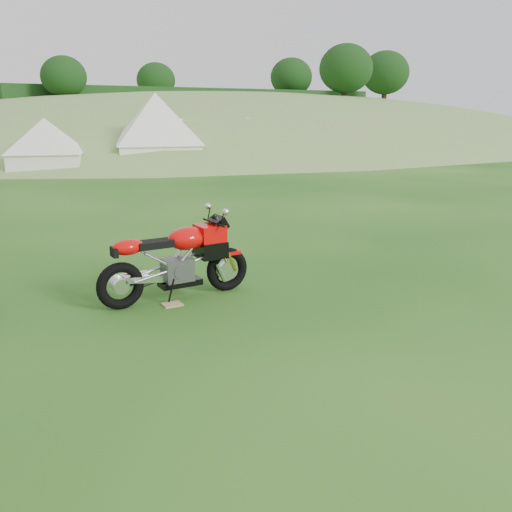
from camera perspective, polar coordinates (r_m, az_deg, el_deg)
ground at (r=6.43m, az=-0.87°, el=-9.02°), size 120.00×120.00×0.00m
hillside at (r=52.59m, az=-3.89°, el=11.72°), size 80.00×64.00×8.00m
hedgerow at (r=52.59m, az=-3.89°, el=11.72°), size 36.00×1.20×8.60m
sport_motorcycle at (r=7.85m, az=-8.06°, el=0.10°), size 2.14×0.70×1.26m
plywood_board at (r=7.79m, az=-8.37°, el=-4.81°), size 0.28×0.23×0.02m
tent_mid at (r=24.98m, az=-20.26°, el=10.49°), size 3.60×3.60×2.36m
tent_right at (r=25.97m, az=-9.90°, el=11.96°), size 4.38×4.38×2.98m
caravan at (r=30.16m, az=-4.58°, el=11.58°), size 4.74×2.98×2.05m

